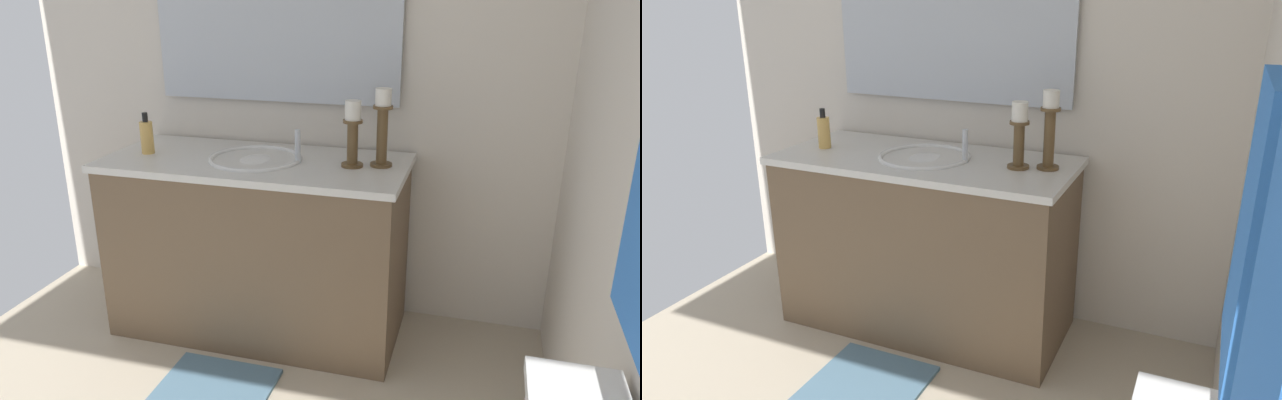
% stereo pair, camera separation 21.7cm
% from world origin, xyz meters
% --- Properties ---
extents(wall_left, '(0.04, 2.51, 2.45)m').
position_xyz_m(wall_left, '(-1.48, 0.00, 1.23)').
color(wall_left, silver).
rests_on(wall_left, ground).
extents(vanity_cabinet, '(0.58, 1.30, 0.80)m').
position_xyz_m(vanity_cabinet, '(-1.15, -0.02, 0.40)').
color(vanity_cabinet, brown).
rests_on(vanity_cabinet, ground).
extents(sink_basin, '(0.40, 0.40, 0.24)m').
position_xyz_m(sink_basin, '(-1.15, -0.02, 0.77)').
color(sink_basin, white).
rests_on(sink_basin, vanity_cabinet).
extents(candle_holder_tall, '(0.09, 0.09, 0.32)m').
position_xyz_m(candle_holder_tall, '(-1.20, 0.51, 0.97)').
color(candle_holder_tall, brown).
rests_on(candle_holder_tall, vanity_cabinet).
extents(candle_holder_short, '(0.09, 0.09, 0.27)m').
position_xyz_m(candle_holder_short, '(-1.16, 0.40, 0.95)').
color(candle_holder_short, brown).
rests_on(candle_holder_short, vanity_cabinet).
extents(soap_bottle, '(0.06, 0.06, 0.18)m').
position_xyz_m(soap_bottle, '(-1.12, -0.51, 0.88)').
color(soap_bottle, '#E5B259').
rests_on(soap_bottle, vanity_cabinet).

